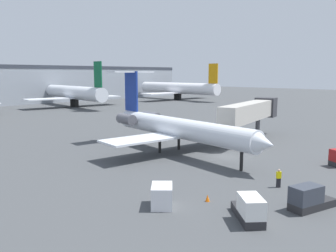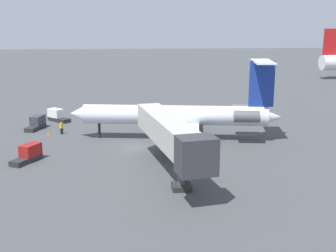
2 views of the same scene
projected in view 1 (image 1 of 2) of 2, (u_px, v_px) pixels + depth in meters
ground_plane at (225, 156)px, 44.15m from camera, size 400.00×400.00×0.10m
regional_jet at (174, 126)px, 45.71m from camera, size 20.23×28.43×10.48m
jet_bridge at (252, 111)px, 54.41m from camera, size 18.64×6.31×6.12m
ground_crew_marshaller at (279, 178)px, 31.89m from camera, size 0.48×0.44×1.69m
baggage_tug_lead at (309, 199)px, 26.67m from camera, size 4.23×2.51×1.90m
baggage_tug_spare at (249, 210)px, 24.55m from camera, size 3.76×3.87×1.90m
cargo_container_uld at (162, 196)px, 27.31m from camera, size 2.82×2.77×1.68m
traffic_cone_near at (207, 198)px, 28.47m from camera, size 0.36×0.36×0.55m
traffic_cone_mid at (300, 187)px, 31.31m from camera, size 0.36×0.36×0.55m
parked_airliner_centre at (74, 93)px, 108.43m from camera, size 29.91×35.18×13.39m
parked_airliner_east_mid at (178, 88)px, 138.55m from camera, size 33.08×39.22×13.64m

